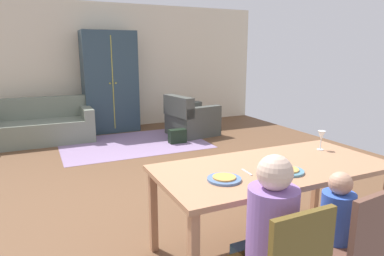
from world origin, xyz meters
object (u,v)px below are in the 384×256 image
at_px(couch, 39,126).
at_px(armchair, 190,120).
at_px(person_man, 267,247).
at_px(person_child, 331,240).
at_px(armoire, 110,82).
at_px(plate_near_child, 288,171).
at_px(handbag, 177,136).
at_px(dining_chair_child, 354,244).
at_px(plate_near_man, 224,179).
at_px(dining_table, 273,173).
at_px(wine_glass, 321,136).

distance_m(couch, armchair, 2.90).
distance_m(person_man, person_child, 0.54).
xyz_separation_m(armchair, armoire, (-1.38, 1.06, 0.73)).
bearing_deg(couch, plate_near_child, -71.06).
height_order(plate_near_child, handbag, plate_near_child).
bearing_deg(dining_chair_child, plate_near_man, 127.83).
xyz_separation_m(couch, handbag, (2.33, -1.16, -0.17)).
bearing_deg(dining_table, armoire, 92.75).
relative_size(plate_near_man, armchair, 0.25).
relative_size(person_child, armchair, 0.94).
bearing_deg(wine_glass, couch, 117.61).
bearing_deg(couch, plate_near_man, -76.63).
relative_size(wine_glass, person_man, 0.17).
distance_m(wine_glass, dining_chair_child, 1.28).
height_order(wine_glass, armoire, armoire).
bearing_deg(armoire, plate_near_child, -87.34).
distance_m(dining_chair_child, handbag, 4.48).
relative_size(dining_table, plate_near_man, 7.78).
bearing_deg(dining_chair_child, wine_glass, 55.34).
distance_m(plate_near_man, couch, 5.03).
distance_m(plate_near_man, person_child, 0.82).
xyz_separation_m(plate_near_man, armchair, (1.67, 4.21, -0.45)).
bearing_deg(plate_near_man, couch, 103.37).
height_order(dining_chair_child, person_child, person_child).
height_order(couch, handbag, couch).
bearing_deg(armoire, person_man, -92.84).
height_order(plate_near_child, wine_glass, wine_glass).
relative_size(armchair, handbag, 3.09).
relative_size(plate_near_man, plate_near_child, 1.00).
relative_size(wine_glass, couch, 0.10).
relative_size(plate_near_child, wine_glass, 1.34).
bearing_deg(person_man, dining_table, 50.32).
height_order(plate_near_man, armoire, armoire).
xyz_separation_m(person_man, armoire, (0.29, 5.80, 0.54)).
height_order(wine_glass, dining_chair_child, wine_glass).
bearing_deg(plate_near_child, person_man, -139.01).
bearing_deg(armoire, wine_glass, -79.21).
bearing_deg(armoire, dining_table, -87.25).
bearing_deg(person_child, plate_near_child, 89.60).
relative_size(dining_chair_child, armoire, 0.41).
height_order(wine_glass, armchair, wine_glass).
distance_m(wine_glass, armoire, 5.06).
bearing_deg(person_man, armoire, 87.16).
distance_m(plate_near_child, handbag, 3.88).
bearing_deg(dining_table, person_child, -90.29).
height_order(couch, armchair, same).
xyz_separation_m(dining_table, plate_near_man, (-0.53, -0.12, 0.08)).
bearing_deg(person_child, armoire, 92.41).
height_order(plate_near_child, person_man, person_man).
relative_size(dining_chair_child, couch, 0.46).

